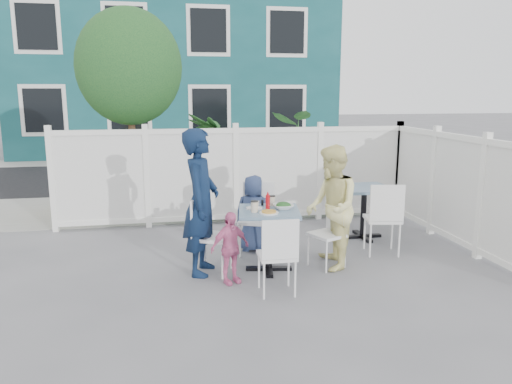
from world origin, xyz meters
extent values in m
plane|color=slate|center=(0.00, 0.00, 0.00)|extent=(80.00, 80.00, 0.00)
cube|color=gray|center=(0.00, 3.80, 0.01)|extent=(24.00, 2.60, 0.01)
cube|color=black|center=(0.00, 7.50, 0.00)|extent=(24.00, 5.00, 0.01)
cube|color=gray|center=(0.00, 10.60, 0.01)|extent=(24.00, 1.60, 0.01)
cube|color=#144B4E|center=(-0.50, 14.00, 3.00)|extent=(11.00, 6.00, 6.00)
cube|color=black|center=(-3.00, 11.02, 1.60)|extent=(1.20, 0.04, 1.40)
cube|color=black|center=(1.00, 11.02, 1.60)|extent=(1.20, 0.04, 1.40)
cube|color=black|center=(-3.00, 11.02, 4.10)|extent=(1.20, 0.04, 1.40)
cube|color=black|center=(1.00, 11.02, 4.10)|extent=(1.20, 0.04, 1.40)
cube|color=white|center=(0.10, 2.40, 0.82)|extent=(5.80, 0.04, 1.40)
cube|color=white|center=(0.10, 2.40, 1.56)|extent=(5.86, 0.08, 0.08)
cube|color=white|center=(0.10, 2.40, 0.06)|extent=(5.86, 0.08, 0.12)
cube|color=white|center=(3.00, 0.60, 0.82)|extent=(0.04, 3.60, 1.40)
cube|color=white|center=(3.00, 0.60, 1.56)|extent=(0.08, 3.66, 0.08)
cube|color=white|center=(3.00, 0.60, 0.06)|extent=(0.08, 3.66, 0.12)
cylinder|color=#382316|center=(-1.60, 3.30, 1.20)|extent=(0.12, 0.12, 2.40)
ellipsoid|color=#143D1D|center=(-1.60, 3.30, 2.60)|extent=(1.80, 1.62, 1.98)
cube|color=yellow|center=(-2.42, 4.00, 0.65)|extent=(0.71, 0.52, 1.29)
imported|color=#143D1D|center=(-0.22, 3.10, 0.90)|extent=(1.37, 1.37, 1.81)
imported|color=#143D1D|center=(1.72, 3.00, 0.91)|extent=(1.96, 1.80, 1.82)
cube|color=#3F5473|center=(0.16, 0.07, 0.75)|extent=(0.84, 0.84, 0.04)
cylinder|color=black|center=(0.16, 0.07, 0.37)|extent=(0.08, 0.08, 0.71)
cube|color=black|center=(0.16, 0.07, 0.02)|extent=(0.58, 0.18, 0.04)
cube|color=black|center=(0.16, 0.07, 0.02)|extent=(0.18, 0.58, 0.04)
cube|color=#3F5473|center=(1.86, 1.17, 0.77)|extent=(0.76, 0.76, 0.04)
cylinder|color=black|center=(1.86, 1.17, 0.38)|extent=(0.09, 0.09, 0.73)
cube|color=black|center=(1.86, 1.17, 0.02)|extent=(0.59, 0.09, 0.04)
cube|color=black|center=(1.86, 1.17, 0.02)|extent=(0.09, 0.59, 0.04)
cube|color=white|center=(-0.52, 0.11, 0.45)|extent=(0.55, 0.55, 0.04)
cube|color=white|center=(-0.69, 0.19, 0.71)|extent=(0.21, 0.40, 0.45)
cylinder|color=white|center=(-0.29, 0.20, 0.23)|extent=(0.02, 0.02, 0.45)
cylinder|color=white|center=(-0.44, -0.13, 0.23)|extent=(0.02, 0.02, 0.45)
cylinder|color=white|center=(-0.60, 0.35, 0.23)|extent=(0.02, 0.02, 0.45)
cylinder|color=white|center=(-0.75, 0.02, 0.23)|extent=(0.02, 0.02, 0.45)
cube|color=white|center=(0.91, 0.06, 0.42)|extent=(0.51, 0.51, 0.04)
cube|color=white|center=(1.07, 0.13, 0.66)|extent=(0.19, 0.37, 0.42)
cylinder|color=white|center=(0.84, -0.16, 0.21)|extent=(0.02, 0.02, 0.42)
cylinder|color=white|center=(0.69, 0.14, 0.21)|extent=(0.02, 0.02, 0.42)
cylinder|color=white|center=(1.13, -0.03, 0.21)|extent=(0.02, 0.02, 0.42)
cylinder|color=white|center=(0.98, 0.28, 0.21)|extent=(0.02, 0.02, 0.42)
cube|color=white|center=(0.13, 0.71, 0.47)|extent=(0.56, 0.55, 0.04)
cube|color=white|center=(0.20, 0.90, 0.73)|extent=(0.42, 0.18, 0.47)
cylinder|color=white|center=(0.24, 0.48, 0.24)|extent=(0.03, 0.03, 0.47)
cylinder|color=white|center=(-0.11, 0.61, 0.24)|extent=(0.03, 0.03, 0.47)
cylinder|color=white|center=(0.37, 0.81, 0.24)|extent=(0.03, 0.03, 0.47)
cylinder|color=white|center=(0.01, 0.94, 0.24)|extent=(0.03, 0.03, 0.47)
cube|color=white|center=(0.10, -0.64, 0.43)|extent=(0.41, 0.39, 0.04)
cube|color=white|center=(0.10, -0.82, 0.66)|extent=(0.40, 0.04, 0.43)
cylinder|color=white|center=(-0.06, -0.47, 0.21)|extent=(0.02, 0.02, 0.43)
cylinder|color=white|center=(0.28, -0.48, 0.21)|extent=(0.02, 0.02, 0.43)
cylinder|color=white|center=(-0.07, -0.80, 0.21)|extent=(0.02, 0.02, 0.43)
cylinder|color=white|center=(0.27, -0.80, 0.21)|extent=(0.02, 0.02, 0.43)
cube|color=white|center=(1.83, 0.44, 0.48)|extent=(0.52, 0.51, 0.04)
cube|color=white|center=(1.79, 0.24, 0.75)|extent=(0.45, 0.12, 0.48)
cylinder|color=white|center=(1.67, 0.65, 0.24)|extent=(0.03, 0.03, 0.48)
cylinder|color=white|center=(2.05, 0.58, 0.24)|extent=(0.03, 0.03, 0.48)
cylinder|color=white|center=(1.60, 0.30, 0.24)|extent=(0.03, 0.03, 0.48)
cylinder|color=white|center=(1.98, 0.22, 0.24)|extent=(0.03, 0.03, 0.48)
imported|color=#0D1D39|center=(-0.65, 0.15, 0.88)|extent=(0.59, 0.74, 1.77)
imported|color=#ECDD49|center=(0.95, 0.03, 0.78)|extent=(0.68, 0.83, 1.55)
imported|color=navy|center=(0.11, 0.86, 0.54)|extent=(0.62, 0.53, 1.07)
imported|color=pink|center=(-0.36, -0.26, 0.42)|extent=(0.54, 0.39, 0.85)
cylinder|color=white|center=(0.13, -0.10, 0.78)|extent=(0.23, 0.23, 0.01)
cylinder|color=white|center=(0.00, 0.17, 0.78)|extent=(0.21, 0.21, 0.01)
imported|color=white|center=(0.35, 0.08, 0.80)|extent=(0.25, 0.25, 0.06)
cylinder|color=beige|center=(-0.03, 0.00, 0.83)|extent=(0.08, 0.08, 0.13)
cylinder|color=beige|center=(0.25, 0.28, 0.83)|extent=(0.08, 0.08, 0.12)
cylinder|color=#B70B12|center=(0.16, 0.12, 0.86)|extent=(0.05, 0.05, 0.17)
cylinder|color=white|center=(0.08, 0.31, 0.80)|extent=(0.03, 0.03, 0.07)
cylinder|color=black|center=(0.13, 0.33, 0.81)|extent=(0.03, 0.03, 0.07)
camera|label=1|loc=(-1.08, -5.71, 2.19)|focal=35.00mm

